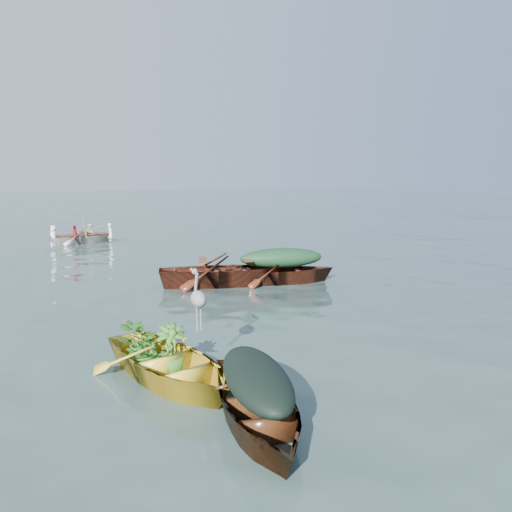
{
  "coord_description": "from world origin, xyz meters",
  "views": [
    {
      "loc": [
        -4.85,
        -10.46,
        2.92
      ],
      "look_at": [
        0.93,
        2.62,
        0.5
      ],
      "focal_mm": 35.0,
      "sensor_mm": 36.0,
      "label": 1
    }
  ],
  "objects_px": {
    "heron": "(199,310)",
    "rowed_boat": "(83,243)",
    "open_wooden_boat": "(225,285)",
    "dark_covered_boat": "(256,425)",
    "yellow_dinghy": "(170,381)",
    "green_tarp_boat": "(281,283)"
  },
  "relations": [
    {
      "from": "dark_covered_boat",
      "to": "open_wooden_boat",
      "type": "xyz_separation_m",
      "value": [
        2.19,
        6.97,
        0.0
      ]
    },
    {
      "from": "dark_covered_boat",
      "to": "heron",
      "type": "distance_m",
      "value": 2.06
    },
    {
      "from": "open_wooden_boat",
      "to": "rowed_boat",
      "type": "relative_size",
      "value": 1.33
    },
    {
      "from": "dark_covered_boat",
      "to": "open_wooden_boat",
      "type": "relative_size",
      "value": 0.74
    },
    {
      "from": "yellow_dinghy",
      "to": "heron",
      "type": "bearing_deg",
      "value": 5.19
    },
    {
      "from": "yellow_dinghy",
      "to": "green_tarp_boat",
      "type": "xyz_separation_m",
      "value": [
        4.29,
        5.02,
        0.0
      ]
    },
    {
      "from": "yellow_dinghy",
      "to": "dark_covered_boat",
      "type": "height_order",
      "value": "yellow_dinghy"
    },
    {
      "from": "dark_covered_boat",
      "to": "heron",
      "type": "xyz_separation_m",
      "value": [
        -0.11,
        1.83,
        0.93
      ]
    },
    {
      "from": "green_tarp_boat",
      "to": "heron",
      "type": "relative_size",
      "value": 4.38
    },
    {
      "from": "yellow_dinghy",
      "to": "green_tarp_boat",
      "type": "distance_m",
      "value": 6.6
    },
    {
      "from": "heron",
      "to": "rowed_boat",
      "type": "bearing_deg",
      "value": 74.76
    },
    {
      "from": "green_tarp_boat",
      "to": "dark_covered_boat",
      "type": "bearing_deg",
      "value": 163.9
    },
    {
      "from": "open_wooden_boat",
      "to": "rowed_boat",
      "type": "bearing_deg",
      "value": 30.61
    },
    {
      "from": "green_tarp_boat",
      "to": "heron",
      "type": "bearing_deg",
      "value": 154.65
    },
    {
      "from": "open_wooden_boat",
      "to": "rowed_boat",
      "type": "distance_m",
      "value": 9.98
    },
    {
      "from": "dark_covered_boat",
      "to": "rowed_boat",
      "type": "height_order",
      "value": "dark_covered_boat"
    },
    {
      "from": "yellow_dinghy",
      "to": "open_wooden_boat",
      "type": "relative_size",
      "value": 0.73
    },
    {
      "from": "yellow_dinghy",
      "to": "heron",
      "type": "distance_m",
      "value": 1.08
    },
    {
      "from": "yellow_dinghy",
      "to": "rowed_boat",
      "type": "xyz_separation_m",
      "value": [
        0.14,
        14.97,
        0.0
      ]
    },
    {
      "from": "rowed_boat",
      "to": "heron",
      "type": "height_order",
      "value": "heron"
    },
    {
      "from": "heron",
      "to": "green_tarp_boat",
      "type": "bearing_deg",
      "value": 35.19
    },
    {
      "from": "heron",
      "to": "yellow_dinghy",
      "type": "bearing_deg",
      "value": -174.81
    }
  ]
}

